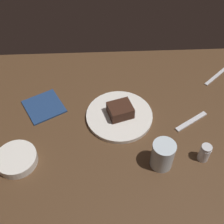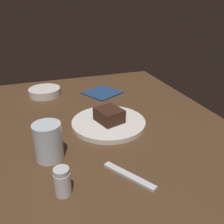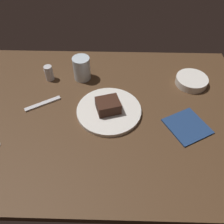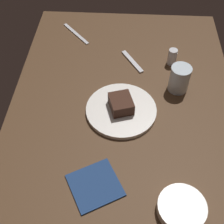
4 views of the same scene
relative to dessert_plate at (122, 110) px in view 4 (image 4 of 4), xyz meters
The scene contains 9 objects.
dining_table 4.08cm from the dessert_plate, 167.94° to the left, with size 120.00×84.00×3.00cm, color #4C331E.
dessert_plate is the anchor object (origin of this frame).
chocolate_cake_slice 3.10cm from the dessert_plate, 158.36° to the right, with size 7.62×8.76×4.56cm, color #381E14.
salt_shaker 34.03cm from the dessert_plate, 144.13° to the left, with size 3.74×3.74×6.90cm.
water_glass 25.21cm from the dessert_plate, 121.02° to the left, with size 7.62×7.62×10.54cm, color silver.
side_bowl 40.36cm from the dessert_plate, 27.05° to the left, with size 13.88×13.88×3.31cm, color white.
dessert_spoon 27.48cm from the dessert_plate, behind, with size 15.00×1.80×0.70cm, color silver.
butter_knife 50.50cm from the dessert_plate, 153.54° to the right, with size 19.00×1.40×0.50cm, color silver.
folded_napkin 30.42cm from the dessert_plate, 12.81° to the right, with size 13.79×14.29×0.60cm, color navy.
Camera 4 is at (73.98, -0.34, 87.67)cm, focal length 48.73 mm.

